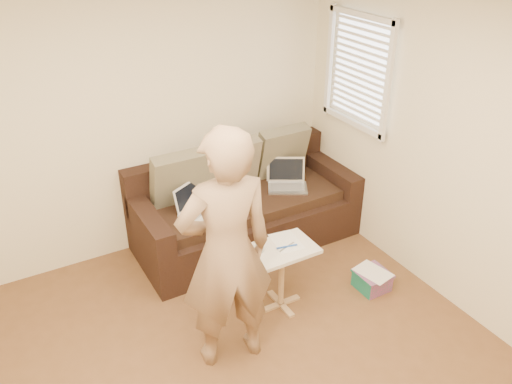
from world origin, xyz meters
The scene contains 16 objects.
ceiling centered at (0.00, 0.00, 2.60)m, with size 4.50×4.50×0.00m, color white.
wall_back centered at (0.00, 2.25, 1.30)m, with size 4.00×4.00×0.00m, color #F1E5BD.
wall_right centered at (2.00, 0.00, 1.30)m, with size 4.50×4.50×0.00m, color #F1E5BD.
window_blinds centered at (1.95, 1.50, 1.70)m, with size 0.12×0.88×1.08m, color white, non-canonical shape.
sofa centered at (0.90, 1.77, 0.42)m, with size 2.20×0.95×0.85m, color black, non-canonical shape.
pillow_left centered at (0.30, 1.97, 0.79)m, with size 0.55×0.14×0.55m, color #6D6550, non-canonical shape.
pillow_mid centered at (0.85, 1.97, 0.79)m, with size 0.55×0.14×0.55m, color #746D52, non-canonical shape.
pillow_right centered at (1.45, 2.01, 0.79)m, with size 0.55×0.14×0.55m, color #6D6550, non-canonical shape.
laptop_silver centered at (1.35, 1.71, 0.52)m, with size 0.39×0.28×0.26m, color #B7BABC, non-canonical shape.
laptop_white centered at (0.38, 1.73, 0.52)m, with size 0.36×0.26×0.26m, color white, non-canonical shape.
person centered at (0.04, 0.48, 0.95)m, with size 0.69×0.47×1.89m, color #886B4A.
side_table centered at (0.68, 0.76, 0.30)m, with size 0.55×0.38×0.60m, color silver, non-canonical shape.
drinking_glass centered at (0.50, 0.81, 0.66)m, with size 0.07×0.07×0.12m, color silver, non-canonical shape.
scissors centered at (0.72, 0.74, 0.61)m, with size 0.18×0.10×0.02m, color silver, non-canonical shape.
paper_on_table centered at (0.76, 0.82, 0.60)m, with size 0.21×0.30×0.00m, color white, non-canonical shape.
striped_box centered at (1.52, 0.55, 0.09)m, with size 0.28×0.28×0.18m, color #DA2098, non-canonical shape.
Camera 1 is at (-1.24, -2.19, 3.06)m, focal length 36.83 mm.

